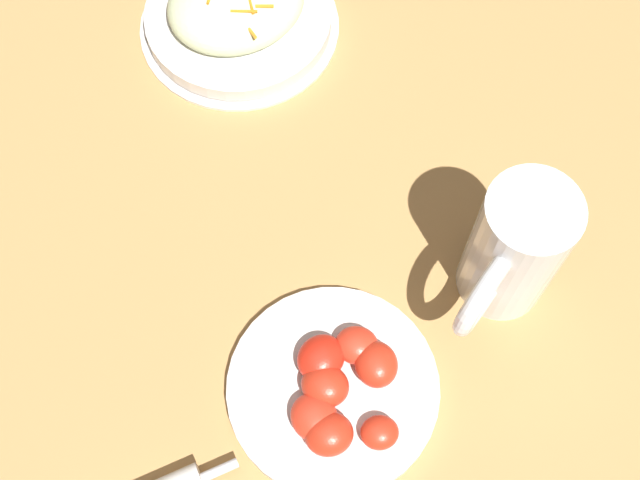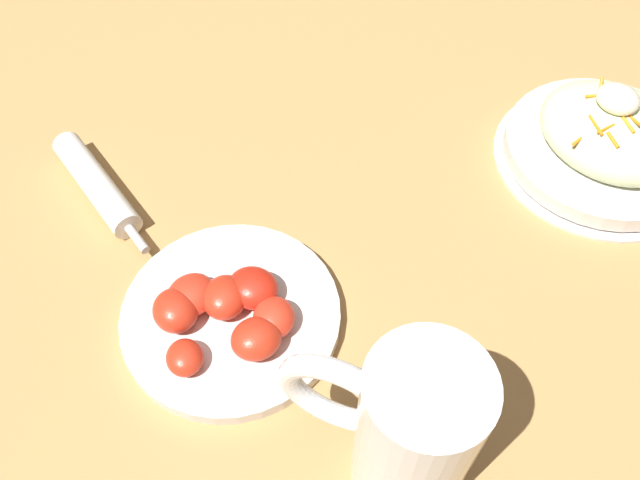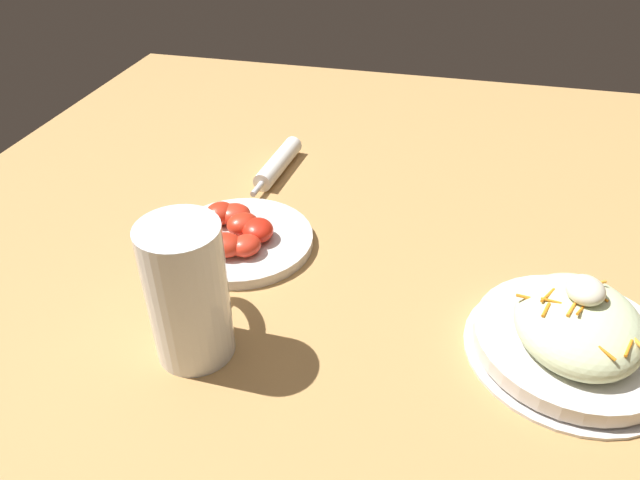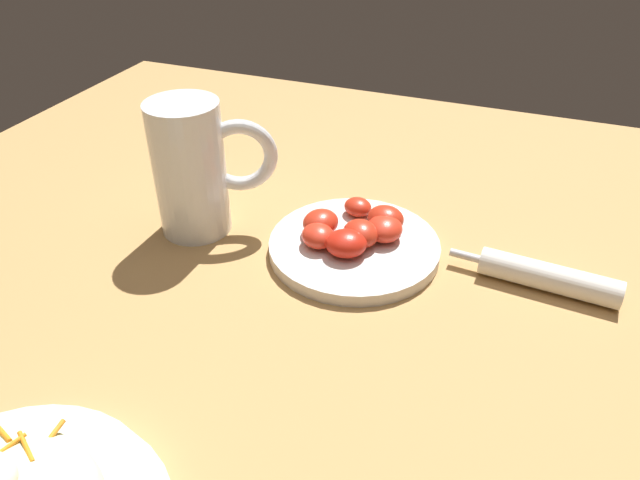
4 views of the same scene
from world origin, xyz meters
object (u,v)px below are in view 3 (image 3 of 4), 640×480
at_px(tomato_plate, 239,236).
at_px(napkin_roll, 278,163).
at_px(salad_plate, 575,333).
at_px(beer_mug, 188,296).

bearing_deg(tomato_plate, napkin_roll, 2.37).
distance_m(salad_plate, beer_mug, 0.43).
height_order(salad_plate, beer_mug, beer_mug).
bearing_deg(napkin_roll, beer_mug, -175.89).
bearing_deg(napkin_roll, salad_plate, -126.69).
distance_m(beer_mug, napkin_roll, 0.43).
relative_size(salad_plate, napkin_roll, 1.25).
relative_size(beer_mug, napkin_roll, 0.90).
height_order(salad_plate, napkin_roll, salad_plate).
xyz_separation_m(salad_plate, tomato_plate, (0.11, 0.44, -0.02)).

